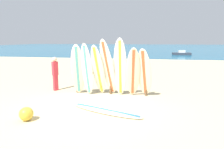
{
  "coord_description": "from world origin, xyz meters",
  "views": [
    {
      "loc": [
        2.01,
        -6.46,
        2.25
      ],
      "look_at": [
        0.39,
        2.09,
        0.78
      ],
      "focal_mm": 33.06,
      "sensor_mm": 36.0,
      "label": 1
    }
  ],
  "objects_px": {
    "surfboard_leaning_center": "(108,68)",
    "surfboard_leaning_center_right": "(120,68)",
    "surfboard_leaning_far_right": "(144,73)",
    "surfboard_lying_on_sand": "(106,111)",
    "surfboard_leaning_left": "(87,70)",
    "small_boat_offshore": "(182,53)",
    "beach_ball": "(26,114)",
    "beachgoer_standing": "(55,72)",
    "surfboard_leaning_far_left": "(78,70)",
    "surfboard_leaning_center_left": "(98,70)",
    "surfboard_rack": "(111,78)",
    "surfboard_leaning_right": "(133,73)"
  },
  "relations": [
    {
      "from": "surfboard_leaning_center_right",
      "to": "small_boat_offshore",
      "type": "height_order",
      "value": "surfboard_leaning_center_right"
    },
    {
      "from": "surfboard_lying_on_sand",
      "to": "beachgoer_standing",
      "type": "relative_size",
      "value": 1.7
    },
    {
      "from": "surfboard_rack",
      "to": "small_boat_offshore",
      "type": "relative_size",
      "value": 1.12
    },
    {
      "from": "beachgoer_standing",
      "to": "surfboard_leaning_far_right",
      "type": "bearing_deg",
      "value": -7.16
    },
    {
      "from": "surfboard_leaning_left",
      "to": "surfboard_leaning_center_right",
      "type": "relative_size",
      "value": 0.91
    },
    {
      "from": "small_boat_offshore",
      "to": "beach_ball",
      "type": "xyz_separation_m",
      "value": [
        -7.83,
        -27.14,
        -0.06
      ]
    },
    {
      "from": "surfboard_lying_on_sand",
      "to": "surfboard_leaning_left",
      "type": "bearing_deg",
      "value": 123.57
    },
    {
      "from": "surfboard_leaning_left",
      "to": "beachgoer_standing",
      "type": "relative_size",
      "value": 1.42
    },
    {
      "from": "surfboard_leaning_center",
      "to": "small_boat_offshore",
      "type": "height_order",
      "value": "surfboard_leaning_center"
    },
    {
      "from": "surfboard_leaning_center_left",
      "to": "surfboard_leaning_center_right",
      "type": "xyz_separation_m",
      "value": [
        0.87,
        0.04,
        0.13
      ]
    },
    {
      "from": "surfboard_leaning_far_left",
      "to": "small_boat_offshore",
      "type": "relative_size",
      "value": 0.77
    },
    {
      "from": "surfboard_leaning_left",
      "to": "surfboard_leaning_center",
      "type": "height_order",
      "value": "surfboard_leaning_center"
    },
    {
      "from": "surfboard_leaning_center",
      "to": "small_boat_offshore",
      "type": "distance_m",
      "value": 25.01
    },
    {
      "from": "surfboard_leaning_center_left",
      "to": "surfboard_lying_on_sand",
      "type": "bearing_deg",
      "value": -68.53
    },
    {
      "from": "surfboard_leaning_center_left",
      "to": "surfboard_leaning_center_right",
      "type": "relative_size",
      "value": 0.89
    },
    {
      "from": "surfboard_leaning_left",
      "to": "beachgoer_standing",
      "type": "bearing_deg",
      "value": 161.52
    },
    {
      "from": "surfboard_leaning_right",
      "to": "small_boat_offshore",
      "type": "xyz_separation_m",
      "value": [
        5.1,
        24.27,
        -0.74
      ]
    },
    {
      "from": "surfboard_lying_on_sand",
      "to": "beach_ball",
      "type": "bearing_deg",
      "value": -150.92
    },
    {
      "from": "surfboard_leaning_center_left",
      "to": "surfboard_leaning_center",
      "type": "height_order",
      "value": "surfboard_leaning_center"
    },
    {
      "from": "surfboard_lying_on_sand",
      "to": "surfboard_rack",
      "type": "bearing_deg",
      "value": 97.17
    },
    {
      "from": "surfboard_leaning_right",
      "to": "beachgoer_standing",
      "type": "xyz_separation_m",
      "value": [
        -3.5,
        0.56,
        -0.17
      ]
    },
    {
      "from": "surfboard_leaning_center_left",
      "to": "surfboard_leaning_far_right",
      "type": "distance_m",
      "value": 1.81
    },
    {
      "from": "surfboard_leaning_center",
      "to": "beachgoer_standing",
      "type": "bearing_deg",
      "value": 168.02
    },
    {
      "from": "surfboard_leaning_center_right",
      "to": "beach_ball",
      "type": "bearing_deg",
      "value": -126.83
    },
    {
      "from": "small_boat_offshore",
      "to": "beachgoer_standing",
      "type": "bearing_deg",
      "value": -109.95
    },
    {
      "from": "surfboard_leaning_far_left",
      "to": "surfboard_leaning_right",
      "type": "height_order",
      "value": "surfboard_leaning_far_left"
    },
    {
      "from": "surfboard_leaning_center",
      "to": "surfboard_leaning_right",
      "type": "relative_size",
      "value": 1.15
    },
    {
      "from": "small_boat_offshore",
      "to": "surfboard_leaning_left",
      "type": "bearing_deg",
      "value": -105.99
    },
    {
      "from": "surfboard_rack",
      "to": "surfboard_lying_on_sand",
      "type": "bearing_deg",
      "value": -82.83
    },
    {
      "from": "surfboard_leaning_left",
      "to": "beach_ball",
      "type": "bearing_deg",
      "value": -106.92
    },
    {
      "from": "small_boat_offshore",
      "to": "surfboard_lying_on_sand",
      "type": "bearing_deg",
      "value": -102.56
    },
    {
      "from": "surfboard_lying_on_sand",
      "to": "beachgoer_standing",
      "type": "height_order",
      "value": "beachgoer_standing"
    },
    {
      "from": "surfboard_leaning_center",
      "to": "surfboard_leaning_center_right",
      "type": "height_order",
      "value": "surfboard_leaning_center_right"
    },
    {
      "from": "surfboard_leaning_center_left",
      "to": "surfboard_lying_on_sand",
      "type": "height_order",
      "value": "surfboard_leaning_center_left"
    },
    {
      "from": "surfboard_leaning_left",
      "to": "surfboard_leaning_center_left",
      "type": "bearing_deg",
      "value": 3.97
    },
    {
      "from": "surfboard_leaning_center_right",
      "to": "surfboard_lying_on_sand",
      "type": "distance_m",
      "value": 2.15
    },
    {
      "from": "surfboard_leaning_left",
      "to": "surfboard_leaning_far_right",
      "type": "distance_m",
      "value": 2.28
    },
    {
      "from": "beachgoer_standing",
      "to": "beach_ball",
      "type": "height_order",
      "value": "beachgoer_standing"
    },
    {
      "from": "surfboard_leaning_left",
      "to": "small_boat_offshore",
      "type": "height_order",
      "value": "surfboard_leaning_left"
    },
    {
      "from": "surfboard_rack",
      "to": "surfboard_leaning_center_left",
      "type": "relative_size",
      "value": 1.46
    },
    {
      "from": "surfboard_rack",
      "to": "surfboard_leaning_center_right",
      "type": "xyz_separation_m",
      "value": [
        0.45,
        -0.34,
        0.5
      ]
    },
    {
      "from": "surfboard_leaning_center_right",
      "to": "surfboard_leaning_far_right",
      "type": "relative_size",
      "value": 1.19
    },
    {
      "from": "surfboard_leaning_far_right",
      "to": "surfboard_lying_on_sand",
      "type": "xyz_separation_m",
      "value": [
        -1.11,
        -1.81,
        -0.94
      ]
    },
    {
      "from": "surfboard_leaning_left",
      "to": "surfboard_lying_on_sand",
      "type": "xyz_separation_m",
      "value": [
        1.16,
        -1.75,
        -1.03
      ]
    },
    {
      "from": "surfboard_leaning_center",
      "to": "beach_ball",
      "type": "relative_size",
      "value": 5.88
    },
    {
      "from": "surfboard_leaning_center",
      "to": "small_boat_offshore",
      "type": "relative_size",
      "value": 0.85
    },
    {
      "from": "surfboard_rack",
      "to": "beach_ball",
      "type": "relative_size",
      "value": 7.79
    },
    {
      "from": "surfboard_lying_on_sand",
      "to": "small_boat_offshore",
      "type": "xyz_separation_m",
      "value": [
        5.79,
        26.01,
        0.22
      ]
    },
    {
      "from": "surfboard_leaning_far_left",
      "to": "surfboard_leaning_left",
      "type": "height_order",
      "value": "surfboard_leaning_left"
    },
    {
      "from": "surfboard_rack",
      "to": "surfboard_leaning_center_right",
      "type": "distance_m",
      "value": 0.75
    }
  ]
}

